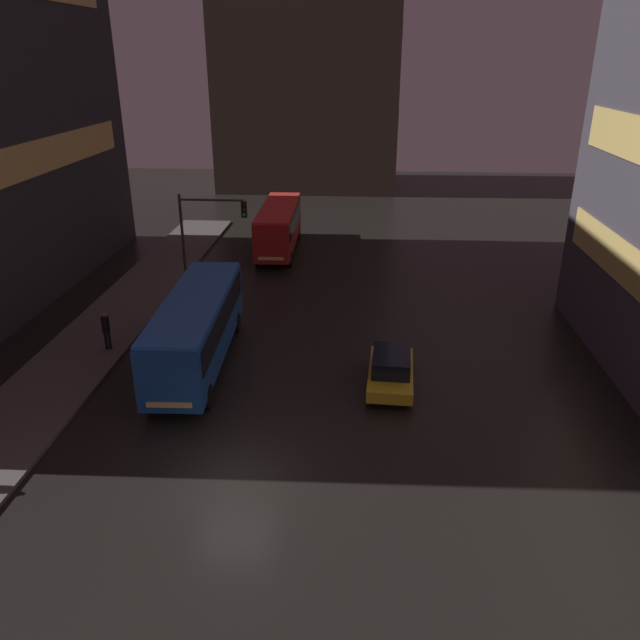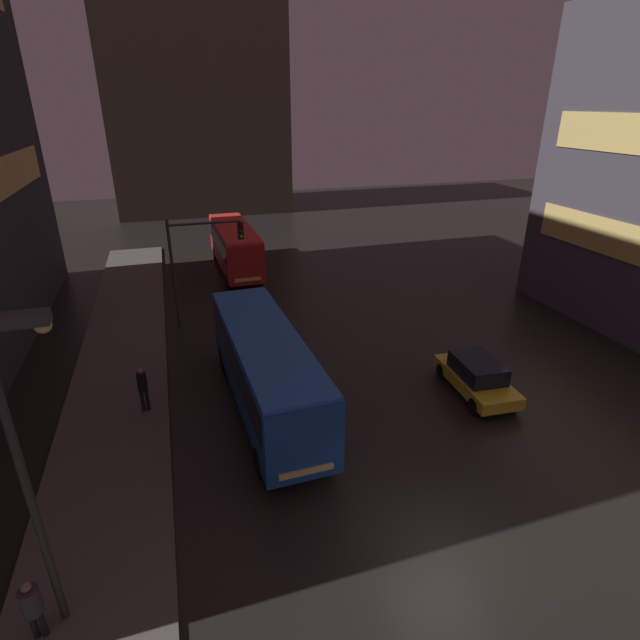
{
  "view_description": "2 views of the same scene",
  "coord_description": "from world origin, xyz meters",
  "px_view_note": "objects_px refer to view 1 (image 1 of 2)",
  "views": [
    {
      "loc": [
        4.05,
        -16.64,
        13.03
      ],
      "look_at": [
        2.23,
        9.07,
        2.01
      ],
      "focal_mm": 35.0,
      "sensor_mm": 36.0,
      "label": 1
    },
    {
      "loc": [
        -6.11,
        -8.52,
        11.24
      ],
      "look_at": [
        -0.27,
        10.71,
        2.42
      ],
      "focal_mm": 28.0,
      "sensor_mm": 36.0,
      "label": 2
    }
  ],
  "objects_px": {
    "bus_far": "(279,224)",
    "pedestrian_near": "(106,328)",
    "traffic_light_main": "(206,227)",
    "bus_near": "(196,324)",
    "car_taxi": "(391,370)"
  },
  "relations": [
    {
      "from": "car_taxi",
      "to": "pedestrian_near",
      "type": "bearing_deg",
      "value": -6.86
    },
    {
      "from": "bus_far",
      "to": "car_taxi",
      "type": "relative_size",
      "value": 2.22
    },
    {
      "from": "bus_far",
      "to": "pedestrian_near",
      "type": "relative_size",
      "value": 5.2
    },
    {
      "from": "bus_far",
      "to": "traffic_light_main",
      "type": "relative_size",
      "value": 1.64
    },
    {
      "from": "bus_far",
      "to": "pedestrian_near",
      "type": "height_order",
      "value": "bus_far"
    },
    {
      "from": "car_taxi",
      "to": "pedestrian_near",
      "type": "relative_size",
      "value": 2.35
    },
    {
      "from": "car_taxi",
      "to": "bus_far",
      "type": "bearing_deg",
      "value": -66.0
    },
    {
      "from": "bus_near",
      "to": "bus_far",
      "type": "distance_m",
      "value": 17.92
    },
    {
      "from": "pedestrian_near",
      "to": "bus_far",
      "type": "bearing_deg",
      "value": 32.37
    },
    {
      "from": "bus_far",
      "to": "traffic_light_main",
      "type": "bearing_deg",
      "value": 70.22
    },
    {
      "from": "bus_near",
      "to": "traffic_light_main",
      "type": "bearing_deg",
      "value": -82.02
    },
    {
      "from": "car_taxi",
      "to": "traffic_light_main",
      "type": "bearing_deg",
      "value": -42.35
    },
    {
      "from": "bus_near",
      "to": "car_taxi",
      "type": "distance_m",
      "value": 8.79
    },
    {
      "from": "bus_near",
      "to": "pedestrian_near",
      "type": "height_order",
      "value": "bus_near"
    },
    {
      "from": "pedestrian_near",
      "to": "car_taxi",
      "type": "bearing_deg",
      "value": -48.35
    }
  ]
}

